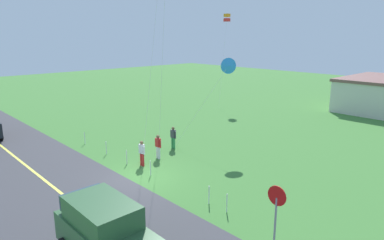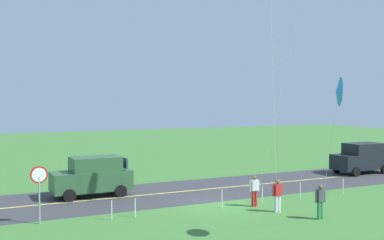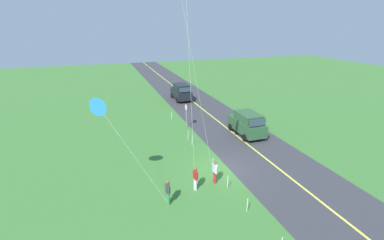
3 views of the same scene
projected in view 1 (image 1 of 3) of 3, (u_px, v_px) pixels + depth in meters
ground_plane at (139, 179)px, 19.35m from camera, size 120.00×120.00×0.10m
asphalt_road at (70, 201)px, 16.68m from camera, size 120.00×7.00×0.00m
road_centre_stripe at (70, 200)px, 16.68m from camera, size 120.00×0.16×0.00m
car_suv_foreground at (105, 232)px, 11.95m from camera, size 4.40×2.12×2.24m
stop_sign at (276, 205)px, 12.47m from camera, size 0.76×0.08×2.56m
person_adult_near at (142, 152)px, 20.97m from camera, size 0.58×0.22×1.60m
person_adult_companion at (158, 146)px, 22.21m from camera, size 0.58×0.22×1.60m
person_child_watcher at (173, 137)px, 24.20m from camera, size 0.58×0.22×1.60m
kite_yellow_high at (229, 66)px, 23.71m from camera, size 2.53×3.83×6.33m
kite_green_far at (227, 18)px, 39.31m from camera, size 2.13×3.44×10.27m
fence_post_0 at (85, 138)px, 25.34m from camera, size 0.05×0.05×0.90m
fence_post_1 at (106, 148)px, 23.11m from camera, size 0.05×0.05×0.90m
fence_post_2 at (127, 157)px, 21.33m from camera, size 0.05×0.05×0.90m
fence_post_3 at (150, 168)px, 19.57m from camera, size 0.05×0.05×0.90m
fence_post_4 at (209, 195)px, 16.27m from camera, size 0.05×0.05×0.90m
fence_post_5 at (227, 203)px, 15.48m from camera, size 0.05×0.05×0.90m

